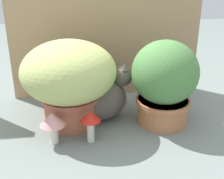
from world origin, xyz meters
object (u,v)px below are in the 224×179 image
object	(u,v)px
mushroom_ornament_pink	(53,121)
mushroom_ornament_red	(90,120)
grass_planter	(69,78)
leafy_planter	(164,81)
cat	(106,97)

from	to	relation	value
mushroom_ornament_pink	mushroom_ornament_red	xyz separation A→B (m)	(0.17, -0.01, -0.00)
grass_planter	mushroom_ornament_red	world-z (taller)	grass_planter
grass_planter	mushroom_ornament_red	bearing A→B (deg)	-64.83
mushroom_ornament_pink	mushroom_ornament_red	world-z (taller)	mushroom_ornament_pink
mushroom_ornament_pink	leafy_planter	bearing A→B (deg)	12.71
mushroom_ornament_red	cat	bearing A→B (deg)	66.29
leafy_planter	mushroom_ornament_pink	xyz separation A→B (m)	(-0.55, -0.12, -0.12)
leafy_planter	cat	distance (m)	0.31
leafy_planter	grass_planter	bearing A→B (deg)	173.08
leafy_planter	cat	xyz separation A→B (m)	(-0.28, 0.08, -0.11)
mushroom_ornament_red	leafy_planter	bearing A→B (deg)	19.16
leafy_planter	cat	size ratio (longest dim) A/B	1.11
grass_planter	cat	size ratio (longest dim) A/B	1.19
leafy_planter	mushroom_ornament_pink	bearing A→B (deg)	-167.29
grass_planter	cat	distance (m)	0.22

